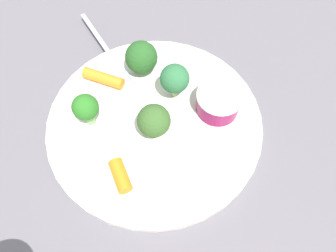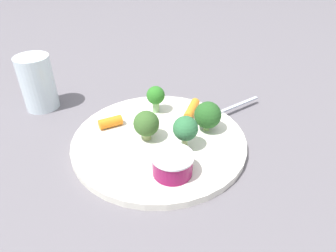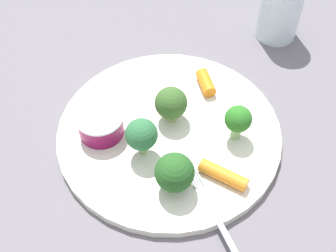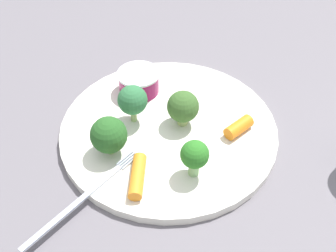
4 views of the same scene
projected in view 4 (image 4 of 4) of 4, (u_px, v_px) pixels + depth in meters
The scene contains 10 objects.
ground_plane at pixel (169, 133), 0.56m from camera, with size 2.40×2.40×0.00m, color #605C62.
plate at pixel (169, 130), 0.56m from camera, with size 0.29×0.29×0.01m, color silver.
sauce_cup at pixel (139, 82), 0.60m from camera, with size 0.06×0.06×0.03m.
broccoli_floret_0 at pixel (198, 155), 0.48m from camera, with size 0.03×0.03×0.05m.
broccoli_floret_1 at pixel (133, 100), 0.54m from camera, with size 0.04×0.04×0.06m.
broccoli_floret_2 at pixel (182, 106), 0.54m from camera, with size 0.04×0.04×0.05m.
broccoli_floret_3 at pixel (109, 135), 0.50m from camera, with size 0.05×0.05×0.05m.
carrot_stick_0 at pixel (138, 176), 0.49m from camera, with size 0.02×0.02×0.06m, color orange.
carrot_stick_1 at pixel (239, 127), 0.54m from camera, with size 0.02×0.02×0.04m, color orange.
fork at pixel (86, 196), 0.47m from camera, with size 0.15×0.09×0.00m.
Camera 4 is at (-0.14, -0.37, 0.40)m, focal length 44.87 mm.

